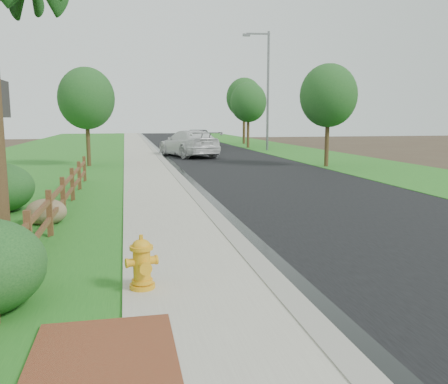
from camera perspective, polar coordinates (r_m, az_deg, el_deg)
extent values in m
plane|color=#3C2C20|center=(6.65, 5.99, -14.93)|extent=(120.00, 120.00, 0.00)
cube|color=black|center=(41.39, -2.72, 5.17)|extent=(8.00, 90.00, 0.02)
cube|color=gray|center=(40.94, -8.56, 5.11)|extent=(0.40, 90.00, 0.12)
cube|color=black|center=(40.96, -8.06, 5.07)|extent=(0.50, 90.00, 0.00)
cube|color=#A19A8C|center=(40.88, -10.38, 5.04)|extent=(2.20, 90.00, 0.10)
cube|color=#1E611B|center=(40.88, -13.05, 4.93)|extent=(1.60, 90.00, 0.06)
cube|color=#1E611B|center=(41.33, -20.30, 4.64)|extent=(9.00, 90.00, 0.04)
cube|color=#1E611B|center=(43.01, 6.44, 5.27)|extent=(6.00, 90.00, 0.04)
cube|color=brown|center=(5.47, -14.42, -20.10)|extent=(1.60, 2.40, 0.11)
cube|color=#452817|center=(9.01, -22.44, -5.48)|extent=(0.12, 0.12, 1.10)
cube|color=#452817|center=(11.32, -20.24, -2.52)|extent=(0.12, 0.12, 1.10)
cube|color=#452817|center=(13.66, -18.79, -0.57)|extent=(0.12, 0.12, 1.10)
cube|color=#452817|center=(16.02, -17.77, 0.81)|extent=(0.12, 0.12, 1.10)
cube|color=#452817|center=(18.39, -17.02, 1.84)|extent=(0.12, 0.12, 1.10)
cube|color=#452817|center=(20.77, -16.43, 2.63)|extent=(0.12, 0.12, 1.10)
cube|color=#452817|center=(7.90, -23.98, -8.29)|extent=(0.08, 2.35, 0.10)
cube|color=#452817|center=(7.80, -24.17, -5.48)|extent=(0.08, 2.35, 0.10)
cube|color=#452817|center=(10.18, -21.18, -4.38)|extent=(0.08, 2.35, 0.10)
cube|color=#452817|center=(10.10, -21.31, -2.17)|extent=(0.08, 2.35, 0.10)
cube|color=#452817|center=(12.51, -19.42, -1.90)|extent=(0.08, 2.35, 0.10)
cube|color=#452817|center=(12.44, -19.52, -0.09)|extent=(0.08, 2.35, 0.10)
cube|color=#452817|center=(14.86, -18.22, -0.20)|extent=(0.08, 2.35, 0.10)
cube|color=#452817|center=(14.80, -18.30, 1.33)|extent=(0.08, 2.35, 0.10)
cube|color=#452817|center=(17.22, -17.35, 1.03)|extent=(0.08, 2.35, 0.10)
cube|color=#452817|center=(17.17, -17.41, 2.35)|extent=(0.08, 2.35, 0.10)
cube|color=#452817|center=(19.59, -16.69, 1.97)|extent=(0.08, 2.35, 0.10)
cube|color=#452817|center=(19.55, -16.74, 3.13)|extent=(0.08, 2.35, 0.10)
cylinder|color=gold|center=(7.51, -9.79, -11.06)|extent=(0.39, 0.39, 0.07)
cylinder|color=gold|center=(7.41, -9.85, -8.82)|extent=(0.26, 0.26, 0.59)
cylinder|color=gold|center=(7.49, -9.81, -10.49)|extent=(0.32, 0.32, 0.06)
cylinder|color=gold|center=(7.33, -9.91, -6.60)|extent=(0.35, 0.35, 0.06)
ellipsoid|color=gold|center=(7.32, -9.92, -6.43)|extent=(0.29, 0.29, 0.21)
cylinder|color=gold|center=(7.29, -9.95, -5.39)|extent=(0.06, 0.06, 0.08)
cylinder|color=gold|center=(7.24, -9.53, -8.95)|extent=(0.20, 0.17, 0.17)
cylinder|color=gold|center=(7.35, -11.35, -8.37)|extent=(0.17, 0.16, 0.14)
cylinder|color=gold|center=(7.43, -8.40, -8.08)|extent=(0.17, 0.16, 0.14)
imported|color=silver|center=(33.45, -4.28, 5.87)|extent=(4.18, 6.79, 1.84)
imported|color=black|center=(40.05, -3.02, 6.05)|extent=(2.65, 4.34, 1.38)
imported|color=black|center=(48.27, -3.25, 6.59)|extent=(3.17, 4.78, 1.49)
cylinder|color=slate|center=(39.59, 5.30, 11.88)|extent=(0.19, 0.19, 9.55)
cube|color=slate|center=(39.94, 4.14, 18.45)|extent=(1.91, 0.33, 0.13)
cube|color=slate|center=(39.78, 2.71, 18.35)|extent=(0.61, 0.29, 0.19)
ellipsoid|color=brown|center=(12.77, -20.61, -2.26)|extent=(1.20, 1.03, 0.68)
cylinder|color=#3D2B19|center=(27.44, -16.05, 6.36)|extent=(0.23, 0.23, 3.28)
ellipsoid|color=#17401A|center=(27.44, -16.24, 10.77)|extent=(3.07, 3.07, 3.38)
cylinder|color=#3D2B19|center=(26.82, 12.30, 6.59)|extent=(0.23, 0.23, 3.41)
ellipsoid|color=#17401A|center=(26.83, 12.45, 11.26)|extent=(3.11, 3.11, 3.43)
cylinder|color=#3D2B19|center=(43.07, 2.92, 7.68)|extent=(0.25, 0.25, 3.58)
ellipsoid|color=#17401A|center=(43.09, 2.94, 10.75)|extent=(3.24, 3.24, 3.57)
cylinder|color=#3D2B19|center=(49.78, 2.42, 8.19)|extent=(0.29, 0.29, 4.18)
ellipsoid|color=#17401A|center=(49.82, 2.44, 11.28)|extent=(3.69, 3.69, 4.06)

